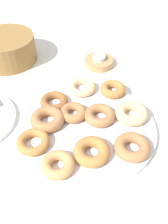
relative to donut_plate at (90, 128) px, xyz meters
name	(u,v)px	position (x,y,z in m)	size (l,w,h in m)	color
ground_plane	(90,130)	(0.00, 0.00, -0.01)	(2.40, 2.40, 0.00)	white
donut_plate	(90,128)	(0.00, 0.00, 0.00)	(0.37, 0.37, 0.02)	silver
donut_0	(132,113)	(0.12, -0.04, 0.02)	(0.09, 0.09, 0.03)	#EABC84
donut_1	(113,89)	(0.14, 0.07, 0.02)	(0.08, 0.08, 0.03)	#BC7A3D
donut_2	(33,142)	(-0.16, 0.03, 0.02)	(0.09, 0.09, 0.02)	#BC7A3D
donut_3	(47,119)	(-0.09, 0.08, 0.02)	(0.10, 0.10, 0.03)	#B27547
donut_4	(91,152)	(-0.06, -0.08, 0.02)	(0.09, 0.09, 0.03)	#BC7A3D
donut_5	(132,147)	(0.04, -0.13, 0.02)	(0.09, 0.09, 0.03)	#B27547
donut_6	(82,87)	(0.07, 0.14, 0.02)	(0.09, 0.09, 0.02)	#EABC84
donut_7	(100,115)	(0.04, 0.01, 0.02)	(0.09, 0.09, 0.03)	#B27547
donut_8	(54,101)	(-0.04, 0.13, 0.02)	(0.08, 0.08, 0.02)	#995B2D
donut_9	(58,165)	(-0.14, -0.06, 0.02)	(0.08, 0.08, 0.03)	tan
donut_10	(73,113)	(-0.02, 0.06, 0.02)	(0.08, 0.08, 0.03)	#B27547
candle_holder	(99,62)	(0.22, 0.24, 0.00)	(0.11, 0.11, 0.03)	tan
tealight	(99,57)	(0.22, 0.24, 0.02)	(0.05, 0.05, 0.01)	silver
basket	(7,49)	(-0.04, 0.46, 0.04)	(0.21, 0.21, 0.10)	olive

